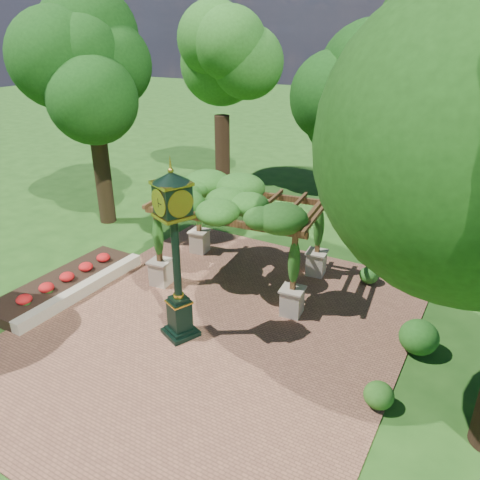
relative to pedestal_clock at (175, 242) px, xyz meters
The scene contains 13 objects.
ground 2.93m from the pedestal_clock, 26.77° to the right, with size 120.00×120.00×0.00m, color #1E4714.
brick_plaza 2.97m from the pedestal_clock, 46.35° to the left, with size 10.00×12.00×0.04m, color brown.
border_wall 4.76m from the pedestal_clock, behind, with size 0.35×5.00×0.40m, color #C6B793.
flower_bed 5.54m from the pedestal_clock, behind, with size 1.50×5.00×0.36m, color red.
pedestal_clock is the anchor object (origin of this frame).
pergola 3.56m from the pedestal_clock, 92.52° to the left, with size 5.57×3.86×3.30m.
sundial 9.92m from the pedestal_clock, 78.36° to the left, with size 0.53×0.53×0.94m.
shrub_front 6.00m from the pedestal_clock, ahead, with size 0.68×0.68×0.61m, color #2C621C.
shrub_mid 6.75m from the pedestal_clock, 23.06° to the left, with size 1.01×1.01×0.91m, color #215818.
shrub_back 7.05m from the pedestal_clock, 55.95° to the left, with size 0.63×0.63×0.57m, color #28661D.
tree_west_near 10.05m from the pedestal_clock, 146.39° to the left, with size 3.65×3.65×9.13m.
tree_west_far 14.40m from the pedestal_clock, 117.17° to the left, with size 4.44×4.44×9.55m.
tree_north 12.76m from the pedestal_clock, 84.41° to the left, with size 4.61×4.61×8.07m.
Camera 1 is at (6.17, -8.16, 7.77)m, focal length 35.00 mm.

